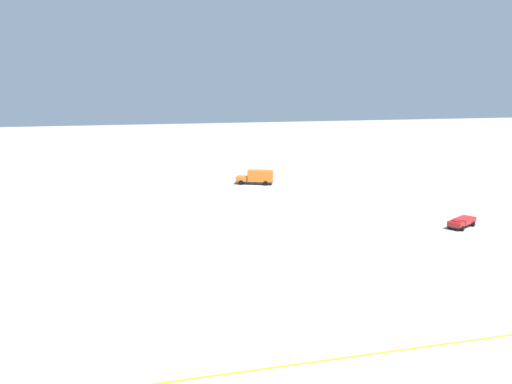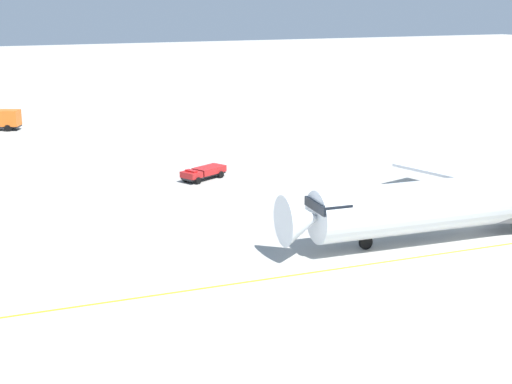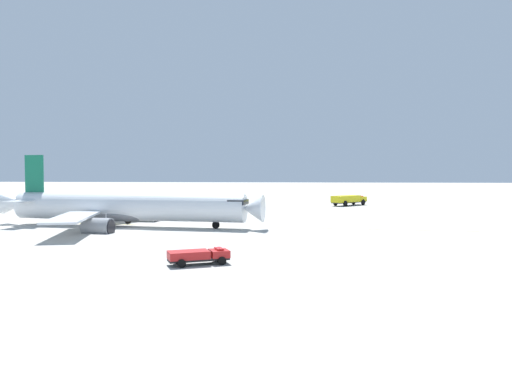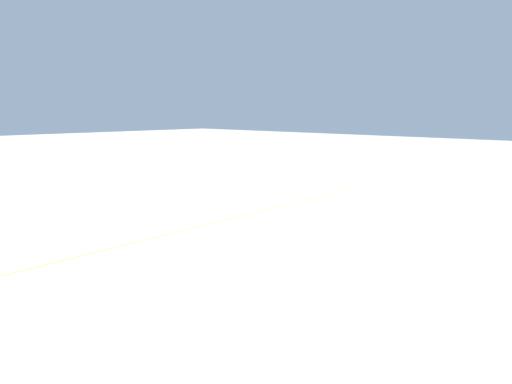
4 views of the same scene
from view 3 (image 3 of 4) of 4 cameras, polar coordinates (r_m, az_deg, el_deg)
ground_plane at (r=71.19m, az=-14.77°, el=-4.40°), size 600.00×600.00×0.00m
airliner_main at (r=75.71m, az=-15.29°, el=-1.87°), size 36.44×42.76×11.53m
ops_pickup_truck at (r=43.92m, az=-6.87°, el=-7.52°), size 4.08×5.78×1.41m
fire_tender_truck at (r=120.20m, az=10.96°, el=-0.86°), size 9.73×9.49×2.50m
taxiway_centreline at (r=78.42m, az=-14.41°, el=-3.77°), size 17.28×198.64×0.01m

